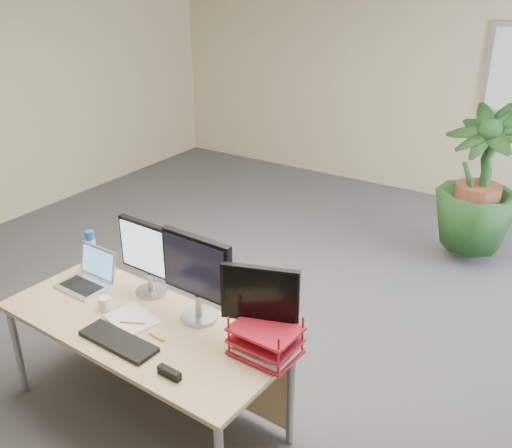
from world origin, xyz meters
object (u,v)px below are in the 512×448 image
Objects in this scene: desk at (155,336)px; monitor_left at (148,254)px; laptop at (89,276)px; floor_plant at (479,185)px; monitor_right at (197,273)px.

desk is 0.50m from monitor_left.
desk is at bearing -5.95° from laptop.
desk is 1.19× the size of floor_plant.
monitor_left is 0.43m from monitor_right.
floor_plant is at bearing 65.62° from monitor_left.
monitor_right is 0.87m from laptop.
monitor_left is (-1.31, -2.89, 0.20)m from floor_plant.
monitor_right is at bearing -106.62° from floor_plant.
floor_plant is 4.54× the size of laptop.
monitor_left is 1.46× the size of laptop.
monitor_left is at bearing 17.78° from laptop.
floor_plant is 3.08m from monitor_right.
floor_plant is at bearing 70.01° from desk.
monitor_right is (0.43, -0.06, 0.03)m from monitor_left.
laptop is at bearing -175.26° from monitor_right.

